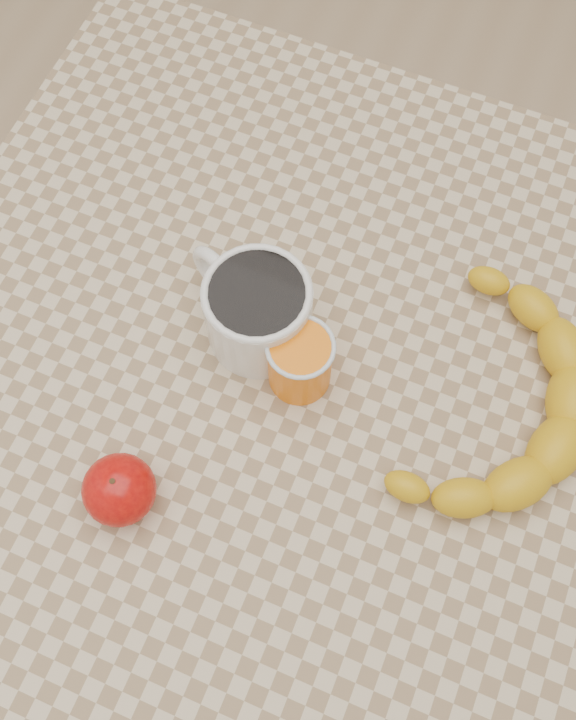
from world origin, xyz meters
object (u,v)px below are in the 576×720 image
at_px(apple, 119,490).
at_px(orange_juice_glass, 300,361).
at_px(banana, 496,402).
at_px(coffee_mug, 256,309).
at_px(table, 288,398).

bearing_deg(apple, orange_juice_glass, 59.19).
bearing_deg(orange_juice_glass, banana, 11.53).
bearing_deg(banana, coffee_mug, -166.83).
relative_size(table, apple, 11.72).
relative_size(table, coffee_mug, 5.16).
xyz_separation_m(apple, banana, (0.29, 0.21, -0.01)).
height_order(table, orange_juice_glass, orange_juice_glass).
bearing_deg(table, apple, -116.69).
relative_size(orange_juice_glass, apple, 1.11).
height_order(table, apple, apple).
bearing_deg(table, orange_juice_glass, -17.61).
distance_m(table, coffee_mug, 0.14).
height_order(table, banana, banana).
distance_m(coffee_mug, orange_juice_glass, 0.07).
distance_m(coffee_mug, apple, 0.21).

